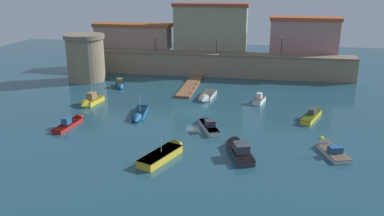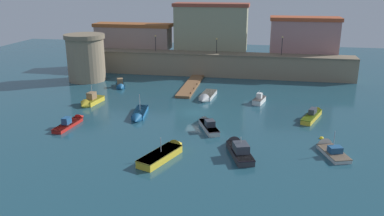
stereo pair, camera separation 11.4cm
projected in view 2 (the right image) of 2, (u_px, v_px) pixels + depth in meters
The scene contains 20 objects.
ground_plane at pixel (195, 112), 57.11m from camera, with size 132.64×132.64×0.00m, color #1E4756.
quay_wall at pixel (216, 64), 78.96m from camera, with size 53.36×4.24×4.54m.
old_town_backdrop at pixel (219, 31), 81.40m from camera, with size 50.55×5.54×9.60m.
fortress_tower at pixel (86, 57), 74.42m from camera, with size 7.49×7.49×8.76m.
pier_dock at pixel (191, 85), 71.09m from camera, with size 2.43×15.43×0.70m.
quay_lamp_0 at pixel (155, 40), 79.74m from camera, with size 0.32×0.32×3.21m.
quay_lamp_1 at pixel (217, 43), 77.64m from camera, with size 0.32×0.32×2.95m.
quay_lamp_2 at pixel (282, 43), 75.36m from camera, with size 0.32×0.32×3.58m.
moored_boat_0 at pixel (139, 115), 55.03m from camera, with size 2.52×6.80×3.43m.
moored_boat_1 at pixel (120, 85), 70.43m from camera, with size 3.01×4.49×1.95m.
moored_boat_2 at pixel (238, 148), 43.53m from camera, with size 3.87×7.23×2.79m.
moored_boat_3 at pixel (90, 101), 60.59m from camera, with size 2.44×5.37×3.33m.
moored_boat_4 at pixel (313, 114), 54.86m from camera, with size 3.83×7.28×1.73m.
moored_boat_5 at pixel (207, 124), 51.02m from camera, with size 3.88×6.59×1.78m.
moored_boat_6 at pixel (260, 99), 61.80m from camera, with size 2.28×4.29×2.28m.
moored_boat_7 at pixel (206, 97), 63.53m from camera, with size 2.45×6.59×1.78m.
moored_boat_8 at pixel (329, 149), 44.00m from camera, with size 3.55×6.04×3.42m.
moored_boat_9 at pixel (72, 122), 52.21m from camera, with size 1.89×6.74×1.76m.
moored_boat_10 at pixel (166, 152), 42.68m from camera, with size 4.33×7.42×2.94m.
mooring_buoy_0 at pixel (322, 139), 47.61m from camera, with size 0.54×0.54×0.54m, color yellow.
Camera 2 is at (9.42, -53.36, 18.08)m, focal length 36.97 mm.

